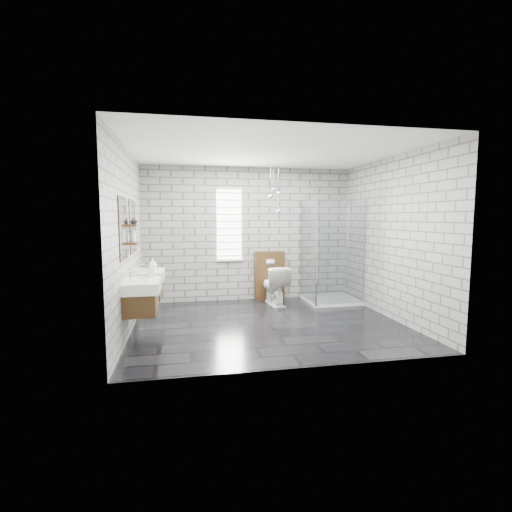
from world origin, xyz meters
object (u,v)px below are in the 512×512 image
object	(u,v)px
cistern_panel	(269,276)
toilet	(275,285)
vanity_left	(139,287)
shower_enclosure	(328,278)
vanity_right	(146,276)

from	to	relation	value
cistern_panel	toilet	distance (m)	0.46
vanity_left	shower_enclosure	world-z (taller)	shower_enclosure
vanity_right	cistern_panel	world-z (taller)	vanity_right
vanity_left	toilet	world-z (taller)	vanity_left
cistern_panel	toilet	world-z (taller)	cistern_panel
cistern_panel	shower_enclosure	size ratio (longest dim) A/B	0.49
cistern_panel	toilet	bearing A→B (deg)	-90.00
vanity_right	shower_enclosure	xyz separation A→B (m)	(3.41, 0.77, -0.25)
vanity_left	vanity_right	size ratio (longest dim) A/B	1.00
vanity_right	cistern_panel	distance (m)	2.67
vanity_right	cistern_panel	xyz separation A→B (m)	(2.32, 1.28, -0.26)
cistern_panel	shower_enclosure	bearing A→B (deg)	-25.52
cistern_panel	toilet	size ratio (longest dim) A/B	1.32
vanity_right	toilet	xyz separation A→B (m)	(2.32, 0.84, -0.38)
vanity_right	cistern_panel	size ratio (longest dim) A/B	1.57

